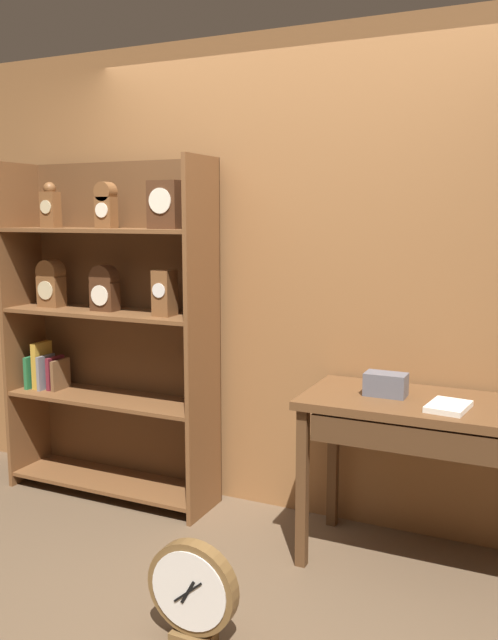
{
  "coord_description": "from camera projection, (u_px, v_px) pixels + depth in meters",
  "views": [
    {
      "loc": [
        1.23,
        -2.11,
        1.65
      ],
      "look_at": [
        -0.09,
        0.73,
        1.15
      ],
      "focal_mm": 37.42,
      "sensor_mm": 36.0,
      "label": 1
    }
  ],
  "objects": [
    {
      "name": "ground_plane",
      "position": [
        192.0,
        633.0,
        2.66
      ],
      "size": [
        10.0,
        10.0,
        0.0
      ],
      "primitive_type": "plane",
      "color": "brown"
    },
    {
      "name": "back_wood_panel",
      "position": [
        306.0,
        281.0,
        3.58
      ],
      "size": [
        4.8,
        0.05,
        2.6
      ],
      "primitive_type": "cube",
      "color": "brown",
      "rests_on": "ground"
    },
    {
      "name": "bookshelf",
      "position": [
        109.0,
        329.0,
        3.88
      ],
      "size": [
        1.28,
        0.37,
        1.96
      ],
      "color": "brown",
      "rests_on": "ground"
    },
    {
      "name": "workbench",
      "position": [
        451.0,
        427.0,
        2.99
      ],
      "size": [
        1.36,
        0.57,
        0.81
      ],
      "color": "brown",
      "rests_on": "ground"
    },
    {
      "name": "toolbox_small",
      "position": [
        386.0,
        384.0,
        3.12
      ],
      "size": [
        0.19,
        0.11,
        0.11
      ],
      "primitive_type": "cube",
      "color": "#595960",
      "rests_on": "workbench"
    },
    {
      "name": "open_repair_manual",
      "position": [
        448.0,
        407.0,
        2.91
      ],
      "size": [
        0.19,
        0.24,
        0.02
      ],
      "primitive_type": "cube",
      "rotation": [
        0.0,
        0.0,
        -0.12
      ],
      "color": "silver",
      "rests_on": "workbench"
    },
    {
      "name": "round_clock_large",
      "position": [
        193.0,
        591.0,
        2.57
      ],
      "size": [
        0.37,
        0.11,
        0.41
      ],
      "color": "brown",
      "rests_on": "ground"
    }
  ]
}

